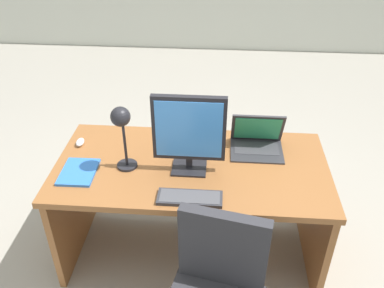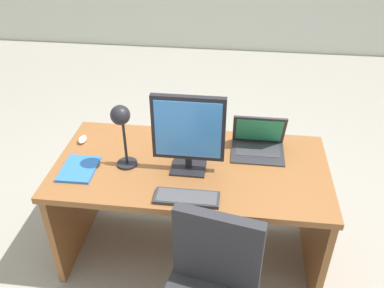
{
  "view_description": "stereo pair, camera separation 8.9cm",
  "coord_description": "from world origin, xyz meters",
  "px_view_note": "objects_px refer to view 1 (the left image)",
  "views": [
    {
      "loc": [
        0.15,
        -1.94,
        2.2
      ],
      "look_at": [
        0.0,
        0.04,
        0.88
      ],
      "focal_mm": 38.05,
      "sensor_mm": 36.0,
      "label": 1
    },
    {
      "loc": [
        0.24,
        -1.93,
        2.2
      ],
      "look_at": [
        0.0,
        0.04,
        0.88
      ],
      "focal_mm": 38.05,
      "sensor_mm": 36.0,
      "label": 2
    }
  ],
  "objects_px": {
    "monitor": "(189,131)",
    "mouse": "(80,142)",
    "desk": "(192,187)",
    "keyboard": "(190,198)",
    "desk_lamp": "(122,125)",
    "laptop": "(257,138)",
    "book": "(79,172)"
  },
  "relations": [
    {
      "from": "desk",
      "to": "keyboard",
      "type": "relative_size",
      "value": 4.69
    },
    {
      "from": "monitor",
      "to": "mouse",
      "type": "bearing_deg",
      "value": 164.02
    },
    {
      "from": "book",
      "to": "laptop",
      "type": "bearing_deg",
      "value": 18.46
    },
    {
      "from": "desk",
      "to": "keyboard",
      "type": "distance_m",
      "value": 0.42
    },
    {
      "from": "desk",
      "to": "book",
      "type": "bearing_deg",
      "value": -164.33
    },
    {
      "from": "keyboard",
      "to": "mouse",
      "type": "bearing_deg",
      "value": 147.59
    },
    {
      "from": "desk",
      "to": "monitor",
      "type": "relative_size",
      "value": 3.41
    },
    {
      "from": "desk",
      "to": "mouse",
      "type": "bearing_deg",
      "value": 171.32
    },
    {
      "from": "keyboard",
      "to": "desk_lamp",
      "type": "relative_size",
      "value": 0.85
    },
    {
      "from": "laptop",
      "to": "desk_lamp",
      "type": "height_order",
      "value": "desk_lamp"
    },
    {
      "from": "desk_lamp",
      "to": "monitor",
      "type": "bearing_deg",
      "value": 3.72
    },
    {
      "from": "laptop",
      "to": "book",
      "type": "relative_size",
      "value": 1.26
    },
    {
      "from": "book",
      "to": "mouse",
      "type": "bearing_deg",
      "value": 105.39
    },
    {
      "from": "monitor",
      "to": "desk_lamp",
      "type": "xyz_separation_m",
      "value": [
        -0.37,
        -0.02,
        0.04
      ]
    },
    {
      "from": "laptop",
      "to": "keyboard",
      "type": "bearing_deg",
      "value": -125.81
    },
    {
      "from": "desk_lamp",
      "to": "laptop",
      "type": "bearing_deg",
      "value": 20.18
    },
    {
      "from": "monitor",
      "to": "mouse",
      "type": "relative_size",
      "value": 5.61
    },
    {
      "from": "monitor",
      "to": "desk_lamp",
      "type": "distance_m",
      "value": 0.37
    },
    {
      "from": "laptop",
      "to": "book",
      "type": "bearing_deg",
      "value": -161.54
    },
    {
      "from": "keyboard",
      "to": "mouse",
      "type": "relative_size",
      "value": 4.09
    },
    {
      "from": "monitor",
      "to": "book",
      "type": "bearing_deg",
      "value": -172.21
    },
    {
      "from": "monitor",
      "to": "mouse",
      "type": "height_order",
      "value": "monitor"
    },
    {
      "from": "mouse",
      "to": "keyboard",
      "type": "bearing_deg",
      "value": -32.41
    },
    {
      "from": "keyboard",
      "to": "book",
      "type": "xyz_separation_m",
      "value": [
        -0.66,
        0.18,
        -0.0
      ]
    },
    {
      "from": "monitor",
      "to": "keyboard",
      "type": "distance_m",
      "value": 0.37
    },
    {
      "from": "mouse",
      "to": "desk",
      "type": "bearing_deg",
      "value": -8.68
    },
    {
      "from": "keyboard",
      "to": "mouse",
      "type": "distance_m",
      "value": 0.88
    },
    {
      "from": "keyboard",
      "to": "desk_lamp",
      "type": "height_order",
      "value": "desk_lamp"
    },
    {
      "from": "desk",
      "to": "laptop",
      "type": "xyz_separation_m",
      "value": [
        0.39,
        0.17,
        0.29
      ]
    },
    {
      "from": "desk_lamp",
      "to": "book",
      "type": "height_order",
      "value": "desk_lamp"
    },
    {
      "from": "laptop",
      "to": "desk",
      "type": "bearing_deg",
      "value": -157.18
    },
    {
      "from": "laptop",
      "to": "book",
      "type": "xyz_separation_m",
      "value": [
        -1.04,
        -0.35,
        -0.06
      ]
    }
  ]
}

